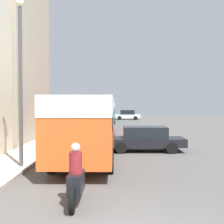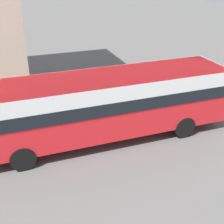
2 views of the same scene
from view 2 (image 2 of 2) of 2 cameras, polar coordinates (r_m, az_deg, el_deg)
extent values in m
cube|color=red|center=(13.42, -2.04, 1.51)|extent=(2.57, 11.44, 2.41)
cube|color=white|center=(13.09, -2.10, 4.87)|extent=(2.60, 11.49, 0.72)
cube|color=black|center=(13.29, -2.06, 2.69)|extent=(2.62, 10.98, 0.53)
cylinder|color=black|center=(16.23, 8.63, 1.06)|extent=(0.28, 1.00, 1.00)
cylinder|color=black|center=(14.44, 13.05, -2.68)|extent=(0.28, 1.00, 1.00)
cylinder|color=black|center=(14.47, -16.95, -3.11)|extent=(0.28, 1.00, 1.00)
cylinder|color=black|center=(12.44, -15.98, -8.15)|extent=(0.28, 1.00, 1.00)
camera|label=1|loc=(28.34, -85.54, -7.90)|focal=50.00mm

